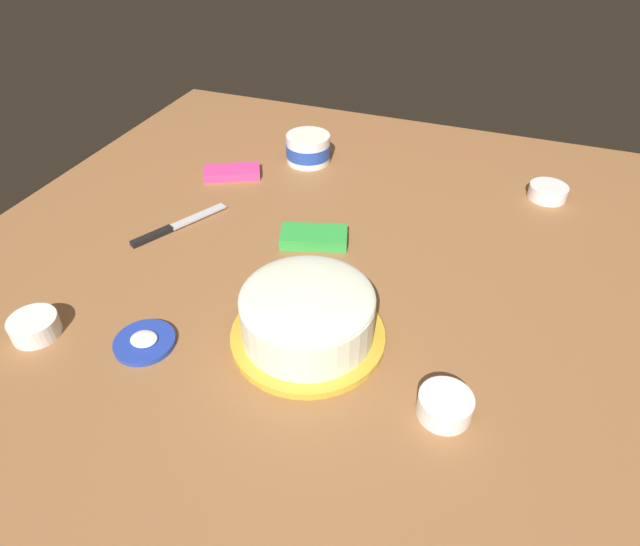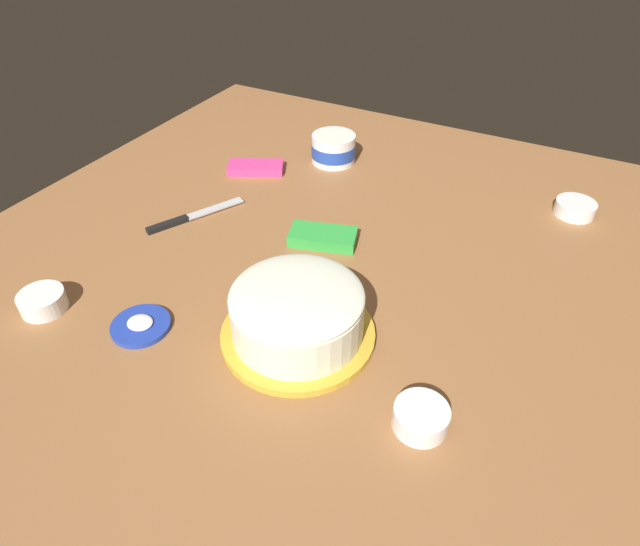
% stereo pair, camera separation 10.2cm
% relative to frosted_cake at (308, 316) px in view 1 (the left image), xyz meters
% --- Properties ---
extents(ground_plane, '(1.54, 1.54, 0.00)m').
position_rel_frosted_cake_xyz_m(ground_plane, '(-0.04, 0.21, -0.05)').
color(ground_plane, '#936038').
extents(frosted_cake, '(0.27, 0.27, 0.11)m').
position_rel_frosted_cake_xyz_m(frosted_cake, '(0.00, 0.00, 0.00)').
color(frosted_cake, gold).
rests_on(frosted_cake, ground_plane).
extents(frosting_tub, '(0.12, 0.12, 0.07)m').
position_rel_frosted_cake_xyz_m(frosting_tub, '(-0.24, 0.62, -0.01)').
color(frosting_tub, white).
rests_on(frosting_tub, ground_plane).
extents(frosting_tub_lid, '(0.11, 0.11, 0.02)m').
position_rel_frosted_cake_xyz_m(frosting_tub_lid, '(-0.26, -0.11, -0.05)').
color(frosting_tub_lid, '#233DAD').
rests_on(frosting_tub_lid, ground_plane).
extents(spreading_knife, '(0.12, 0.22, 0.01)m').
position_rel_frosted_cake_xyz_m(spreading_knife, '(-0.41, 0.20, -0.05)').
color(spreading_knife, silver).
rests_on(spreading_knife, ground_plane).
extents(sprinkle_bowl_pink, '(0.08, 0.08, 0.04)m').
position_rel_frosted_cake_xyz_m(sprinkle_bowl_pink, '(-0.45, -0.16, -0.03)').
color(sprinkle_bowl_pink, white).
rests_on(sprinkle_bowl_pink, ground_plane).
extents(sprinkle_bowl_yellow, '(0.09, 0.09, 0.03)m').
position_rel_frosted_cake_xyz_m(sprinkle_bowl_yellow, '(0.37, 0.64, -0.03)').
color(sprinkle_bowl_yellow, white).
rests_on(sprinkle_bowl_yellow, ground_plane).
extents(sprinkle_bowl_blue, '(0.08, 0.08, 0.04)m').
position_rel_frosted_cake_xyz_m(sprinkle_bowl_blue, '(0.25, -0.07, -0.03)').
color(sprinkle_bowl_blue, white).
rests_on(sprinkle_bowl_blue, ground_plane).
extents(candy_box_lower, '(0.16, 0.12, 0.02)m').
position_rel_frosted_cake_xyz_m(candy_box_lower, '(-0.40, 0.47, -0.04)').
color(candy_box_lower, '#E53D8E').
rests_on(candy_box_lower, ground_plane).
extents(candy_box_upper, '(0.16, 0.11, 0.03)m').
position_rel_frosted_cake_xyz_m(candy_box_upper, '(-0.09, 0.27, -0.04)').
color(candy_box_upper, green).
rests_on(candy_box_upper, ground_plane).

